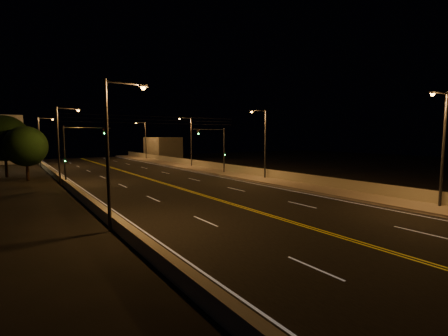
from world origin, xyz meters
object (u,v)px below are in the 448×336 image
tree_0 (26,146)px  tree_1 (4,138)px  streetlight_5 (61,140)px  streetlight_0 (442,142)px  streetlight_2 (190,138)px  traffic_signal_right (218,146)px  traffic_signal_left (74,149)px  streetlight_6 (41,138)px  streetlight_4 (112,144)px  streetlight_3 (145,138)px  streetlight_1 (264,140)px

tree_0 → tree_1: 5.65m
streetlight_5 → tree_1: streetlight_5 is taller
streetlight_0 → streetlight_2: size_ratio=1.00×
traffic_signal_right → traffic_signal_left: bearing=180.0°
streetlight_5 → streetlight_6: (0.00, 24.44, 0.00)m
streetlight_6 → traffic_signal_right: size_ratio=1.32×
streetlight_4 → streetlight_6: size_ratio=1.00×
streetlight_6 → tree_0: 17.89m
tree_0 → streetlight_5: bearing=-65.9°
streetlight_3 → traffic_signal_right: size_ratio=1.32×
traffic_signal_left → streetlight_4: bearing=-93.1°
streetlight_6 → tree_1: (-5.23, -12.49, 0.14)m
streetlight_5 → tree_0: streetlight_5 is taller
streetlight_4 → tree_0: size_ratio=1.30×
streetlight_5 → tree_1: bearing=113.6°
streetlight_4 → streetlight_6: bearing=90.0°
streetlight_3 → traffic_signal_left: bearing=-121.2°
streetlight_3 → streetlight_5: (-21.42, -32.36, 0.00)m
streetlight_2 → tree_1: size_ratio=1.06×
traffic_signal_right → tree_1: size_ratio=0.80×
traffic_signal_left → streetlight_1: bearing=-21.5°
streetlight_6 → traffic_signal_left: 25.75m
streetlight_1 → traffic_signal_left: 21.90m
streetlight_3 → tree_0: bearing=-133.8°
streetlight_2 → tree_0: (-24.47, -3.31, -0.83)m
streetlight_5 → streetlight_6: same height
traffic_signal_left → tree_0: (-4.11, 8.10, 0.10)m
streetlight_1 → streetlight_6: 39.96m
traffic_signal_left → tree_0: bearing=116.9°
streetlight_3 → tree_0: streetlight_3 is taller
streetlight_5 → traffic_signal_right: size_ratio=1.32×
streetlight_6 → traffic_signal_left: streetlight_6 is taller
streetlight_3 → streetlight_2: bearing=-90.0°
streetlight_5 → tree_1: (-5.23, 11.95, 0.14)m
streetlight_2 → streetlight_4: size_ratio=1.00×
streetlight_0 → streetlight_5: same height
streetlight_1 → streetlight_2: size_ratio=1.00×
streetlight_5 → tree_0: 7.52m
streetlight_0 → tree_0: (-24.47, 35.97, -0.83)m
streetlight_0 → tree_0: bearing=124.2°
streetlight_1 → streetlight_5: same height
streetlight_4 → traffic_signal_left: size_ratio=1.32×
streetlight_2 → streetlight_6: size_ratio=1.00×
traffic_signal_right → tree_1: (-25.19, 13.22, 1.07)m
streetlight_4 → tree_0: 28.00m
streetlight_1 → traffic_signal_left: size_ratio=1.32×
streetlight_0 → streetlight_2: bearing=90.0°
streetlight_0 → streetlight_1: same height
streetlight_4 → tree_1: streetlight_4 is taller
streetlight_6 → traffic_signal_right: (19.96, -25.71, -0.93)m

